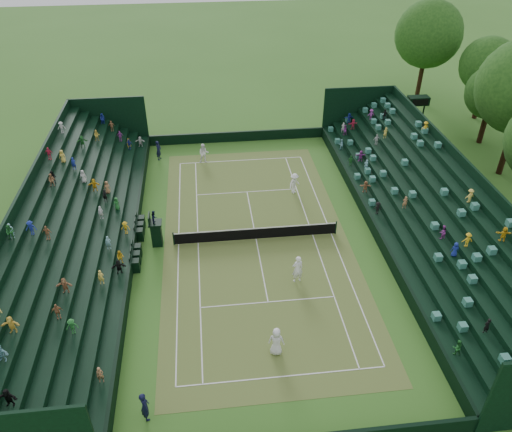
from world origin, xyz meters
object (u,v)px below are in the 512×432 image
at_px(player_near_west, 276,341).
at_px(player_far_west, 204,153).
at_px(umpire_chair, 156,231).
at_px(player_near_east, 297,269).
at_px(player_far_east, 294,183).
at_px(tennis_net, 256,233).

relative_size(player_near_west, player_far_west, 0.98).
bearing_deg(umpire_chair, player_far_west, 72.85).
distance_m(player_near_west, player_near_east, 5.99).
xyz_separation_m(player_near_west, player_far_east, (3.89, 16.16, -0.02)).
xyz_separation_m(player_far_west, player_far_east, (7.13, -6.02, -0.04)).
bearing_deg(player_far_west, player_near_west, -79.32).
distance_m(umpire_chair, player_far_east, 12.17).
bearing_deg(player_far_west, umpire_chair, -104.77).
distance_m(umpire_chair, player_far_west, 12.27).
bearing_deg(player_near_west, umpire_chair, -43.39).
distance_m(tennis_net, player_near_east, 5.16).
relative_size(tennis_net, player_near_west, 6.51).
relative_size(tennis_net, player_far_east, 6.67).
bearing_deg(player_far_east, player_near_west, -144.12).
relative_size(player_near_west, player_far_east, 1.02).
height_order(umpire_chair, player_near_east, umpire_chair).
height_order(tennis_net, umpire_chair, umpire_chair).
bearing_deg(player_far_west, player_far_east, -37.80).
bearing_deg(tennis_net, player_near_east, -66.06).
bearing_deg(player_far_east, tennis_net, -163.46).
distance_m(tennis_net, player_far_east, 7.01).
xyz_separation_m(player_near_east, player_far_west, (-5.41, 16.60, -0.09)).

